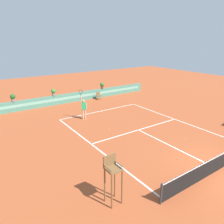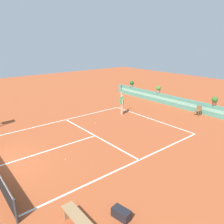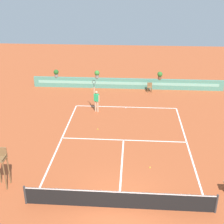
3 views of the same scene
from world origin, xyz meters
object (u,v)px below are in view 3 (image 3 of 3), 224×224
(ball_kid_chair, at_px, (150,87))
(tennis_ball_near_baseline, at_px, (150,167))
(umpire_chair, at_px, (1,163))
(potted_plant_right, at_px, (160,75))
(tennis_player, at_px, (96,99))
(tennis_ball_mid_court, at_px, (98,129))
(potted_plant_far_left, at_px, (56,73))
(potted_plant_left, at_px, (97,74))

(ball_kid_chair, bearing_deg, tennis_ball_near_baseline, -92.29)
(umpire_chair, height_order, tennis_ball_near_baseline, umpire_chair)
(ball_kid_chair, relative_size, potted_plant_right, 1.17)
(tennis_player, xyz_separation_m, tennis_ball_mid_court, (0.43, -3.08, -1.02))
(ball_kid_chair, height_order, tennis_ball_mid_court, ball_kid_chair)
(tennis_ball_mid_court, bearing_deg, potted_plant_far_left, 119.76)
(umpire_chair, xyz_separation_m, potted_plant_left, (3.10, 15.13, 0.07))
(tennis_ball_near_baseline, xyz_separation_m, potted_plant_left, (-4.47, 13.05, 1.38))
(tennis_ball_near_baseline, distance_m, tennis_ball_mid_court, 5.62)
(umpire_chair, bearing_deg, ball_kid_chair, 60.74)
(umpire_chair, distance_m, tennis_player, 10.27)
(umpire_chair, bearing_deg, potted_plant_far_left, 93.09)
(umpire_chair, bearing_deg, potted_plant_right, 59.26)
(potted_plant_far_left, bearing_deg, potted_plant_right, 0.00)
(tennis_ball_near_baseline, distance_m, potted_plant_left, 13.86)
(tennis_ball_near_baseline, relative_size, potted_plant_left, 0.09)
(ball_kid_chair, distance_m, tennis_player, 6.53)
(umpire_chair, height_order, ball_kid_chair, umpire_chair)
(tennis_player, bearing_deg, umpire_chair, -111.00)
(tennis_player, relative_size, tennis_ball_mid_court, 38.01)
(tennis_ball_mid_court, bearing_deg, potted_plant_right, 60.47)
(tennis_player, xyz_separation_m, potted_plant_left, (-0.58, 5.54, 0.36))
(ball_kid_chair, distance_m, potted_plant_right, 1.51)
(umpire_chair, distance_m, potted_plant_far_left, 15.15)
(tennis_player, height_order, potted_plant_far_left, tennis_player)
(ball_kid_chair, relative_size, tennis_player, 0.33)
(tennis_player, height_order, potted_plant_right, tennis_player)
(ball_kid_chair, bearing_deg, tennis_player, -132.36)
(umpire_chair, bearing_deg, tennis_player, 69.00)
(tennis_ball_near_baseline, bearing_deg, potted_plant_right, 83.77)
(tennis_ball_near_baseline, bearing_deg, potted_plant_left, 108.92)
(umpire_chair, height_order, tennis_ball_mid_court, umpire_chair)
(umpire_chair, distance_m, tennis_ball_mid_court, 7.81)
(tennis_player, xyz_separation_m, tennis_ball_near_baseline, (3.89, -7.51, -1.02))
(tennis_player, distance_m, potted_plant_right, 7.69)
(potted_plant_far_left, distance_m, potted_plant_right, 9.81)
(tennis_ball_near_baseline, bearing_deg, potted_plant_far_left, 122.74)
(tennis_player, bearing_deg, potted_plant_right, 46.18)
(umpire_chair, relative_size, tennis_ball_near_baseline, 31.47)
(umpire_chair, height_order, potted_plant_right, umpire_chair)
(tennis_ball_mid_court, height_order, potted_plant_far_left, potted_plant_far_left)
(umpire_chair, distance_m, potted_plant_right, 17.60)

